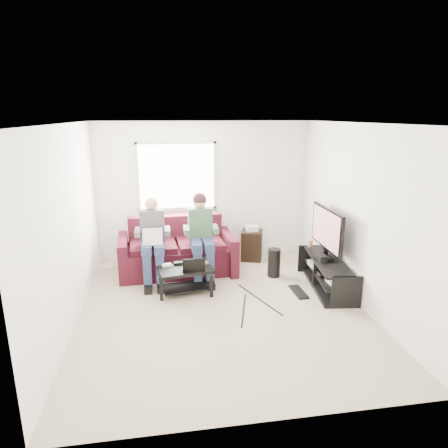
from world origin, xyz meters
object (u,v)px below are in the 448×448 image
at_px(sofa, 177,253).
at_px(coffee_table, 185,275).
at_px(subwoofer, 274,263).
at_px(tv, 327,230).
at_px(end_table, 252,244).
at_px(tv_stand, 326,275).

xyz_separation_m(sofa, coffee_table, (0.09, -0.94, -0.04)).
bearing_deg(subwoofer, tv, -35.62).
bearing_deg(sofa, coffee_table, -84.68).
xyz_separation_m(subwoofer, end_table, (-0.19, 0.88, 0.06)).
height_order(sofa, end_table, sofa).
bearing_deg(sofa, end_table, 14.33).
bearing_deg(tv, coffee_table, 178.01).
relative_size(coffee_table, end_table, 1.33).
bearing_deg(sofa, subwoofer, -17.42).
xyz_separation_m(tv_stand, end_table, (-0.89, 1.48, 0.08)).
xyz_separation_m(tv, end_table, (-0.89, 1.38, -0.64)).
distance_m(tv_stand, end_table, 1.73).
distance_m(sofa, subwoofer, 1.72).
bearing_deg(tv_stand, coffee_table, 175.48).
distance_m(tv, subwoofer, 1.11).
bearing_deg(tv, sofa, 156.53).
bearing_deg(tv, subwoofer, 144.38).
xyz_separation_m(tv_stand, tv, (-0.00, 0.10, 0.73)).
bearing_deg(coffee_table, tv, -1.99).
distance_m(tv, end_table, 1.77).
bearing_deg(tv, tv_stand, -88.53).
relative_size(subwoofer, end_table, 0.73).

